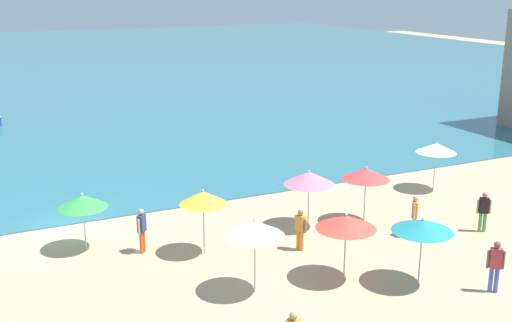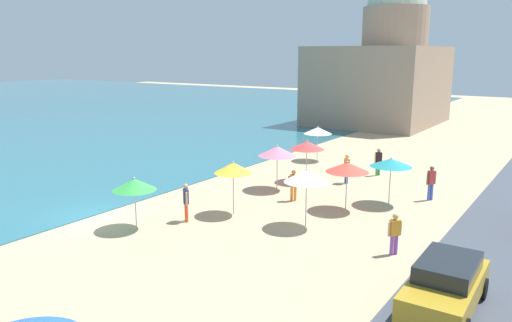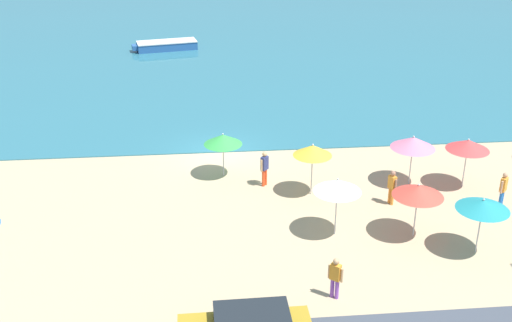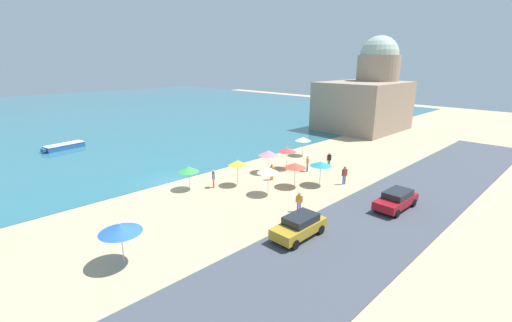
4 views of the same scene
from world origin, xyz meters
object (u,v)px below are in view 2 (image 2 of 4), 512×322
object	(u,v)px
beach_umbrella_2	(233,168)
beach_umbrella_6	(347,167)
beach_umbrella_8	(134,184)
bather_0	(378,160)
beach_umbrella_9	(391,163)
bather_2	(186,200)
beach_umbrella_7	(307,176)
bather_4	(294,184)
beach_umbrella_3	(307,145)
bather_1	(347,167)
beach_umbrella_4	(318,131)
harbor_fortress	(385,70)
bather_5	(395,232)
bather_3	(431,181)
beach_umbrella_1	(277,151)
parked_car_1	(446,284)

from	to	relation	value
beach_umbrella_2	beach_umbrella_6	distance (m)	5.37
beach_umbrella_8	bather_0	xyz separation A→B (m)	(14.83, -5.10, -0.99)
beach_umbrella_9	bather_2	bearing A→B (deg)	139.31
beach_umbrella_7	bather_4	world-z (taller)	beach_umbrella_7
beach_umbrella_3	bather_1	bearing A→B (deg)	-67.18
beach_umbrella_4	harbor_fortress	xyz separation A→B (m)	(22.42, 3.57, 3.50)
beach_umbrella_7	bather_1	size ratio (longest dim) A/B	1.51
bather_5	bather_3	bearing A→B (deg)	6.09
beach_umbrella_3	harbor_fortress	distance (m)	28.78
bather_0	bather_3	xyz separation A→B (m)	(-3.54, -4.11, 0.06)
beach_umbrella_3	beach_umbrella_8	world-z (taller)	beach_umbrella_3
beach_umbrella_9	bather_4	bearing A→B (deg)	117.51
bather_0	harbor_fortress	world-z (taller)	harbor_fortress
beach_umbrella_3	beach_umbrella_8	size ratio (longest dim) A/B	1.09
beach_umbrella_3	bather_0	distance (m)	4.88
beach_umbrella_9	harbor_fortress	world-z (taller)	harbor_fortress
beach_umbrella_6	beach_umbrella_7	xyz separation A→B (m)	(-3.15, 0.45, 0.15)
beach_umbrella_1	beach_umbrella_4	distance (m)	8.14
beach_umbrella_3	beach_umbrella_9	world-z (taller)	beach_umbrella_3
beach_umbrella_3	beach_umbrella_8	bearing A→B (deg)	169.00
beach_umbrella_9	harbor_fortress	size ratio (longest dim) A/B	0.15
beach_umbrella_3	beach_umbrella_7	distance (m)	7.80
bather_4	parked_car_1	xyz separation A→B (m)	(-7.15, -9.16, -0.05)
harbor_fortress	bather_4	bearing A→B (deg)	-167.44
beach_umbrella_6	bather_4	xyz separation A→B (m)	(-0.14, 2.80, -1.18)
beach_umbrella_9	beach_umbrella_6	bearing A→B (deg)	145.75
beach_umbrella_6	bather_1	size ratio (longest dim) A/B	1.41
beach_umbrella_9	bather_5	world-z (taller)	beach_umbrella_9
beach_umbrella_1	harbor_fortress	distance (m)	31.04
beach_umbrella_9	harbor_fortress	distance (m)	31.91
beach_umbrella_2	beach_umbrella_7	size ratio (longest dim) A/B	0.98
beach_umbrella_3	bather_4	world-z (taller)	beach_umbrella_3
bather_0	bather_2	world-z (taller)	bather_2
bather_0	bather_5	xyz separation A→B (m)	(-11.44, -4.95, -0.05)
beach_umbrella_3	beach_umbrella_7	bearing A→B (deg)	-151.61
beach_umbrella_2	beach_umbrella_4	distance (m)	12.98
beach_umbrella_2	bather_1	bearing A→B (deg)	-14.00
beach_umbrella_7	bather_1	bearing A→B (deg)	11.54
beach_umbrella_3	beach_umbrella_4	bearing A→B (deg)	21.32
harbor_fortress	beach_umbrella_8	bearing A→B (deg)	-174.77
beach_umbrella_6	bather_5	size ratio (longest dim) A/B	1.49
beach_umbrella_3	beach_umbrella_8	distance (m)	11.34
beach_umbrella_2	beach_umbrella_3	distance (m)	7.22
bather_0	bather_4	bearing A→B (deg)	168.11
beach_umbrella_4	bather_3	distance (m)	10.75
bather_2	beach_umbrella_3	bearing A→B (deg)	-6.08
beach_umbrella_7	bather_2	distance (m)	5.42
beach_umbrella_6	parked_car_1	bearing A→B (deg)	-138.91
beach_umbrella_8	parked_car_1	xyz separation A→B (m)	(0.13, -12.67, -1.08)
beach_umbrella_6	bather_4	size ratio (longest dim) A/B	1.48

